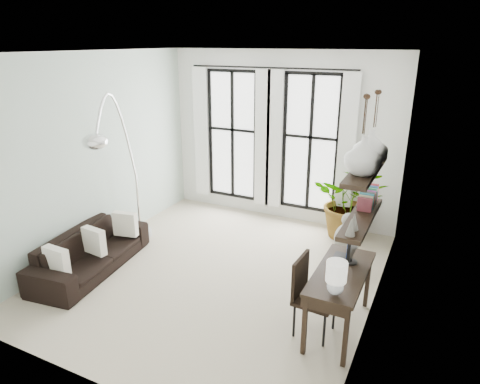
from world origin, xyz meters
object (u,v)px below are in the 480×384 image
Objects in this scene: sofa at (91,251)px; desk at (340,277)px; desk_chair at (309,291)px; arc_lamp at (115,132)px; plant at (350,201)px; buddha at (347,241)px.

desk is at bearing -94.73° from sofa.
desk_chair is at bearing -154.95° from desk.
desk_chair is 3.69m from arc_lamp.
sofa is 3.77m from desk.
plant reaches higher than desk.
sofa is at bearing -98.83° from arc_lamp.
desk_chair is (0.16, -2.87, -0.12)m from plant.
sofa is 2.13× the size of desk_chair.
sofa is at bearing -138.43° from plant.
desk_chair is at bearing -86.90° from plant.
arc_lamp is at bearing 172.50° from desk.
desk_chair is 1.18× the size of buddha.
desk_chair is (3.43, 0.03, 0.25)m from sofa.
desk reaches higher than desk_chair.
desk is (0.47, -2.72, 0.06)m from plant.
buddha is at bearing -67.67° from sofa.
buddha is at bearing 99.21° from desk.
arc_lamp is 3.20× the size of buddha.
desk_chair is at bearing -10.68° from arc_lamp.
arc_lamp is (0.10, 0.66, 1.73)m from sofa.
sofa is 0.79× the size of arc_lamp.
plant reaches higher than desk_chair.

